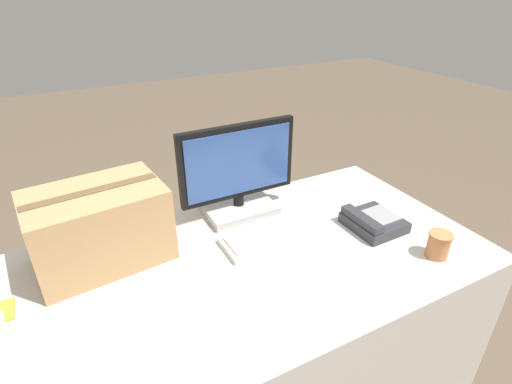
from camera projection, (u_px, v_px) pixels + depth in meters
office_desk at (242, 335)px, 1.58m from camera, size 1.80×0.90×0.72m
monitor at (238, 178)px, 1.63m from camera, size 0.49×0.22×0.39m
keyboard at (275, 235)px, 1.53m from camera, size 0.42×0.16×0.03m
desk_phone at (373, 222)px, 1.59m from camera, size 0.20×0.21×0.07m
paper_cup_right at (439, 245)px, 1.42m from camera, size 0.08×0.08×0.10m
cardboard_box at (99, 226)px, 1.37m from camera, size 0.47×0.33×0.27m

